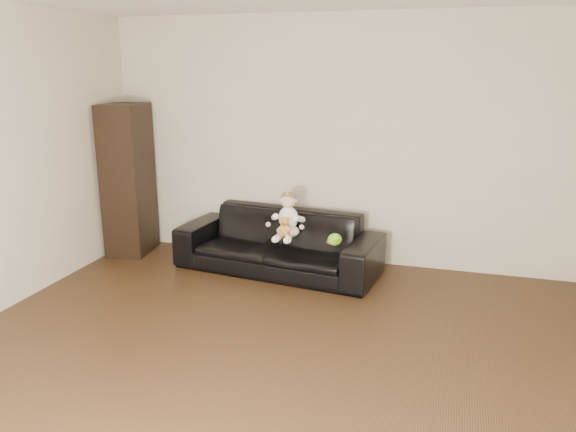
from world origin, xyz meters
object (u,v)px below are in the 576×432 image
(sofa, at_px, (278,242))
(toy_blue_disc, at_px, (331,242))
(cabinet, at_px, (128,180))
(toy_rattle, at_px, (330,241))
(baby, at_px, (288,218))
(toy_green, at_px, (335,239))
(teddy_bear, at_px, (285,227))

(sofa, height_order, toy_blue_disc, sofa)
(cabinet, xyz_separation_m, toy_blue_disc, (2.38, -0.26, -0.43))
(sofa, distance_m, toy_rattle, 0.65)
(sofa, distance_m, cabinet, 1.87)
(cabinet, height_order, toy_blue_disc, cabinet)
(baby, height_order, toy_rattle, baby)
(sofa, bearing_deg, baby, -32.53)
(cabinet, bearing_deg, baby, -14.21)
(sofa, xyz_separation_m, toy_green, (0.64, -0.22, 0.15))
(toy_rattle, bearing_deg, toy_green, -4.71)
(cabinet, bearing_deg, teddy_bear, -18.25)
(toy_rattle, bearing_deg, baby, 166.96)
(baby, height_order, teddy_bear, baby)
(sofa, height_order, toy_green, sofa)
(baby, bearing_deg, cabinet, 169.37)
(teddy_bear, distance_m, toy_blue_disc, 0.48)
(cabinet, distance_m, toy_blue_disc, 2.44)
(cabinet, relative_size, toy_green, 10.16)
(teddy_bear, bearing_deg, cabinet, 164.54)
(cabinet, distance_m, toy_green, 2.48)
(cabinet, bearing_deg, toy_rattle, -15.52)
(cabinet, xyz_separation_m, baby, (1.93, -0.21, -0.23))
(cabinet, relative_size, toy_rattle, 26.82)
(sofa, distance_m, toy_green, 0.70)
(toy_green, bearing_deg, baby, 167.71)
(sofa, relative_size, baby, 4.50)
(toy_green, distance_m, toy_rattle, 0.05)
(sofa, bearing_deg, cabinet, -175.85)
(cabinet, relative_size, toy_blue_disc, 19.08)
(cabinet, xyz_separation_m, teddy_bear, (1.94, -0.35, -0.29))
(toy_rattle, height_order, toy_blue_disc, toy_rattle)
(toy_green, bearing_deg, toy_rattle, 175.29)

